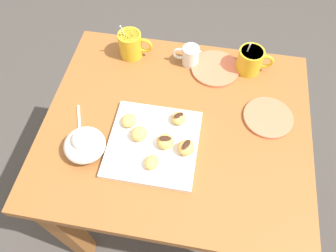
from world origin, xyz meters
TOP-DOWN VIEW (x-y plane):
  - ground_plane at (0.00, 0.00)m, footprint 8.00×8.00m
  - dining_table at (0.00, 0.00)m, footprint 0.86×0.74m
  - pastry_plate_square at (-0.06, -0.09)m, footprint 0.27×0.27m
  - coffee_mug_mustard_left at (-0.21, 0.28)m, footprint 0.12×0.08m
  - coffee_mug_mustard_right at (0.22, 0.28)m, footprint 0.13×0.09m
  - cream_pitcher_white at (0.00, 0.27)m, footprint 0.10×0.06m
  - ice_cream_bowl at (-0.25, -0.14)m, footprint 0.12×0.12m
  - saucer_coral_left at (0.29, 0.07)m, footprint 0.16×0.16m
  - saucer_coral_right at (0.10, 0.25)m, footprint 0.17×0.17m
  - loose_spoon_near_saucer at (-0.30, -0.08)m, footprint 0.07×0.15m
  - beignet_0 at (-0.15, -0.03)m, footprint 0.05×0.06m
  - beignet_1 at (-0.10, -0.08)m, footprint 0.07×0.07m
  - beignet_2 at (-0.02, -0.09)m, footprint 0.06×0.06m
  - chocolate_drizzle_2 at (-0.02, -0.09)m, footprint 0.04×0.02m
  - beignet_3 at (0.01, 0.00)m, footprint 0.06×0.06m
  - chocolate_drizzle_3 at (0.01, 0.00)m, footprint 0.04×0.03m
  - beignet_4 at (-0.05, -0.16)m, footprint 0.05×0.06m
  - beignet_5 at (0.04, -0.10)m, footprint 0.07×0.07m
  - chocolate_drizzle_5 at (0.04, -0.10)m, footprint 0.03×0.04m

SIDE VIEW (x-z plane):
  - ground_plane at x=0.00m, z-range 0.00..0.00m
  - dining_table at x=0.00m, z-range 0.21..0.97m
  - loose_spoon_near_saucer at x=-0.30m, z-range 0.75..0.76m
  - saucer_coral_left at x=0.29m, z-range 0.75..0.76m
  - saucer_coral_right at x=0.10m, z-range 0.75..0.76m
  - pastry_plate_square at x=-0.06m, z-range 0.75..0.77m
  - beignet_0 at x=-0.15m, z-range 0.77..0.80m
  - beignet_4 at x=-0.05m, z-range 0.77..0.80m
  - beignet_3 at x=0.01m, z-range 0.77..0.80m
  - beignet_2 at x=-0.02m, z-range 0.77..0.80m
  - beignet_5 at x=0.04m, z-range 0.77..0.81m
  - beignet_1 at x=-0.10m, z-range 0.77..0.81m
  - cream_pitcher_white at x=0.00m, z-range 0.76..0.83m
  - ice_cream_bowl at x=-0.25m, z-range 0.75..0.84m
  - coffee_mug_mustard_right at x=0.22m, z-range 0.73..0.87m
  - chocolate_drizzle_3 at x=0.01m, z-range 0.80..0.80m
  - coffee_mug_mustard_left at x=-0.21m, z-range 0.73..0.88m
  - chocolate_drizzle_2 at x=-0.02m, z-range 0.80..0.81m
  - chocolate_drizzle_5 at x=0.04m, z-range 0.80..0.81m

